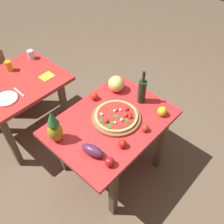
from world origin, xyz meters
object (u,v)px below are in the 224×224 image
bell_pepper (162,111)px  drinking_glass_water (31,55)px  eggplant (92,151)px  tomato_by_bottle (122,144)px  drinking_glass_juice (9,66)px  dinner_plate (6,99)px  background_table (15,91)px  wine_bottle (142,91)px  pineapple_left (54,128)px  pizza (117,116)px  pizza_board (116,118)px  display_table (111,129)px  tomato_beside_pepper (94,96)px  tomato_near_board (145,128)px  knife_utensil (19,92)px  napkin_folded (47,76)px  tomato_at_corner (110,162)px  melon (116,84)px

bell_pepper → drinking_glass_water: (-0.27, 1.64, 0.01)m
eggplant → tomato_by_bottle: eggplant is taller
drinking_glass_juice → dinner_plate: bearing=-126.1°
background_table → wine_bottle: size_ratio=3.00×
pineapple_left → pizza: bearing=-22.4°
pizza_board → dinner_plate: (-0.53, 0.96, -0.00)m
display_table → wine_bottle: bearing=-5.3°
drinking_glass_water → display_table: bearing=-94.2°
tomato_beside_pepper → tomato_near_board: bearing=-88.8°
tomato_beside_pepper → knife_utensil: bearing=125.3°
pizza → napkin_folded: size_ratio=2.76×
wine_bottle → bell_pepper: 0.27m
background_table → bell_pepper: 1.56m
eggplant → drinking_glass_juice: drinking_glass_juice is taller
display_table → eggplant: size_ratio=5.51×
wine_bottle → napkin_folded: size_ratio=2.47×
knife_utensil → dinner_plate: bearing=-178.6°
eggplant → dinner_plate: eggplant is taller
wine_bottle → knife_utensil: bearing=126.6°
wine_bottle → drinking_glass_water: 1.42m
bell_pepper → tomato_near_board: bearing=-179.5°
display_table → dinner_plate: bearing=116.9°
pizza → tomato_at_corner: size_ratio=4.91×
drinking_glass_juice → tomato_beside_pepper: bearing=-73.4°
background_table → wine_bottle: (0.69, -1.15, 0.24)m
eggplant → tomato_beside_pepper: 0.64m
pizza → knife_utensil: size_ratio=2.15×
pineapple_left → bell_pepper: bearing=-30.2°
melon → tomato_beside_pepper: (-0.24, 0.07, -0.04)m
dinner_plate → napkin_folded: bearing=-0.0°
bell_pepper → tomato_by_bottle: bell_pepper is taller
knife_utensil → napkin_folded: (0.34, -0.00, -0.00)m
tomato_by_bottle → display_table: bearing=61.5°
background_table → knife_utensil: 0.20m
pizza → drinking_glass_juice: size_ratio=3.36×
tomato_near_board → tomato_by_bottle: (-0.26, 0.03, 0.00)m
wine_bottle → tomato_at_corner: (-0.73, -0.26, -0.09)m
pizza → wine_bottle: wine_bottle is taller
pizza → tomato_beside_pepper: bearing=81.7°
display_table → bell_pepper: bell_pepper is taller
pizza → wine_bottle: (0.33, -0.02, 0.09)m
pizza → eggplant: size_ratio=1.93×
background_table → pizza: size_ratio=2.69×
bell_pepper → tomato_by_bottle: size_ratio=1.28×
pineapple_left → tomato_at_corner: pineapple_left is taller
napkin_folded → background_table: bearing=151.5°
wine_bottle → tomato_beside_pepper: 0.46m
background_table → tomato_beside_pepper: (0.41, -0.80, 0.14)m
tomato_near_board → tomato_beside_pepper: bearing=91.2°
melon → knife_utensil: melon is taller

